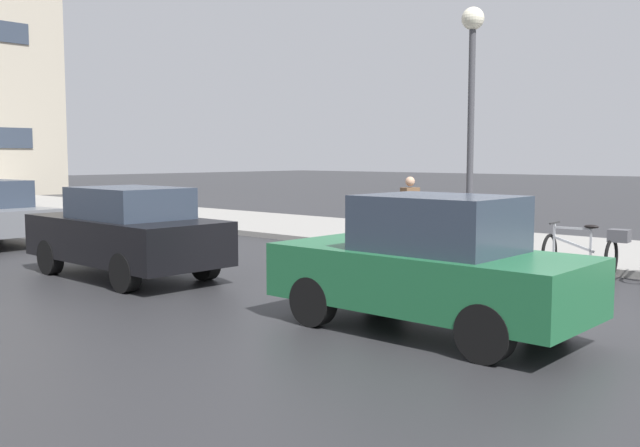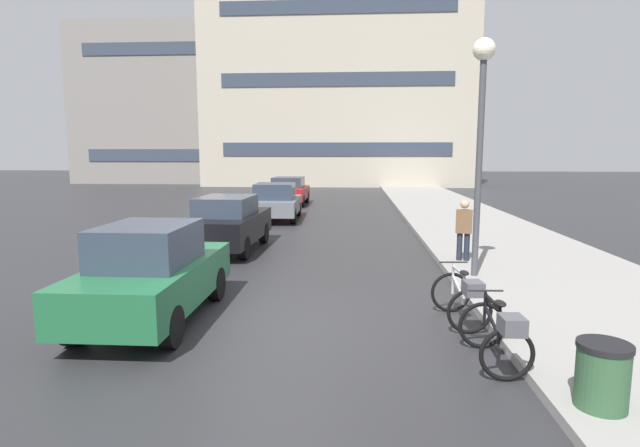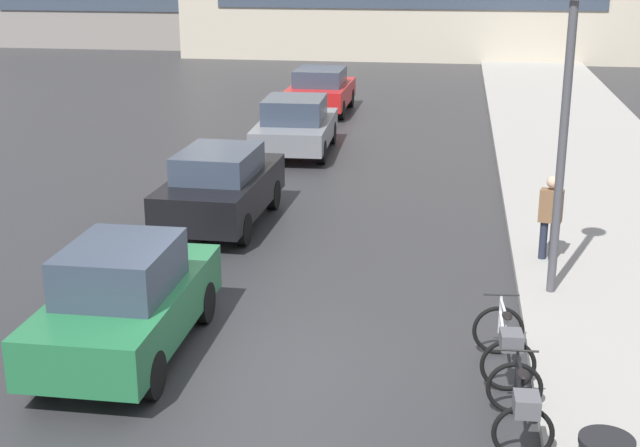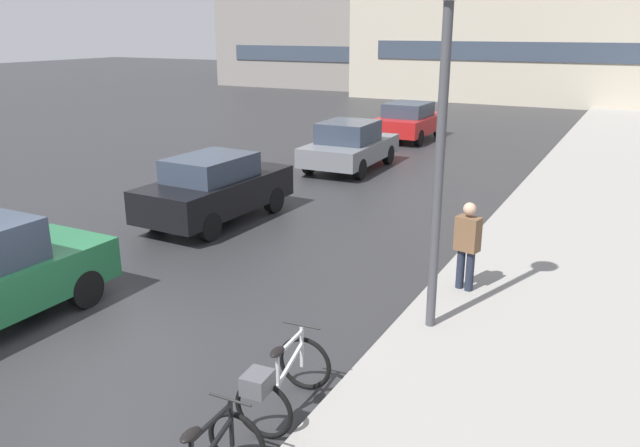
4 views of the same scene
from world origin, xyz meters
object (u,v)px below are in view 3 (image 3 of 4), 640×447
(car_red, at_px, (321,90))
(streetlamp, at_px, (569,67))
(car_grey, at_px, (295,125))
(car_green, at_px, (126,301))
(pedestrian, at_px, (550,216))
(car_black, at_px, (221,186))
(bicycle_second, at_px, (505,343))
(bicycle_nearest, at_px, (520,406))

(car_red, bearing_deg, streetlamp, -68.80)
(car_red, height_order, streetlamp, streetlamp)
(car_grey, xyz_separation_m, car_red, (-0.24, 6.27, 0.00))
(car_green, height_order, pedestrian, pedestrian)
(car_grey, relative_size, streetlamp, 0.79)
(pedestrian, bearing_deg, car_black, 166.18)
(car_black, height_order, pedestrian, pedestrian)
(bicycle_second, xyz_separation_m, car_green, (-5.26, -0.09, 0.33))
(bicycle_nearest, distance_m, pedestrian, 6.30)
(car_green, xyz_separation_m, pedestrian, (6.24, 4.62, 0.13))
(bicycle_second, bearing_deg, car_red, 105.75)
(car_grey, distance_m, car_red, 6.28)
(car_red, distance_m, pedestrian, 15.98)
(bicycle_nearest, bearing_deg, car_grey, 109.86)
(bicycle_second, bearing_deg, car_black, 132.02)
(car_black, height_order, car_grey, car_black)
(bicycle_nearest, distance_m, car_grey, 15.52)
(bicycle_nearest, xyz_separation_m, car_red, (-5.51, 20.87, 0.30))
(bicycle_nearest, bearing_deg, car_red, 104.79)
(bicycle_second, relative_size, pedestrian, 0.86)
(bicycle_nearest, relative_size, streetlamp, 0.27)
(car_black, distance_m, car_red, 13.05)
(bicycle_second, bearing_deg, pedestrian, 77.86)
(car_green, distance_m, pedestrian, 7.76)
(streetlamp, bearing_deg, car_red, 111.20)
(bicycle_second, bearing_deg, car_green, -179.07)
(bicycle_nearest, height_order, car_red, car_red)
(car_red, bearing_deg, pedestrian, -66.46)
(car_grey, relative_size, car_red, 1.07)
(bicycle_second, relative_size, car_green, 0.37)
(bicycle_second, bearing_deg, streetlamp, 73.12)
(bicycle_second, height_order, car_red, car_red)
(bicycle_nearest, distance_m, car_black, 9.64)
(car_grey, bearing_deg, pedestrian, -53.75)
(bicycle_nearest, relative_size, car_red, 0.36)
(bicycle_nearest, distance_m, car_green, 5.61)
(car_red, bearing_deg, car_black, -90.49)
(bicycle_second, distance_m, pedestrian, 4.66)
(car_black, distance_m, pedestrian, 6.69)
(bicycle_second, relative_size, streetlamp, 0.28)
(bicycle_nearest, distance_m, car_red, 21.59)
(car_black, relative_size, streetlamp, 0.79)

